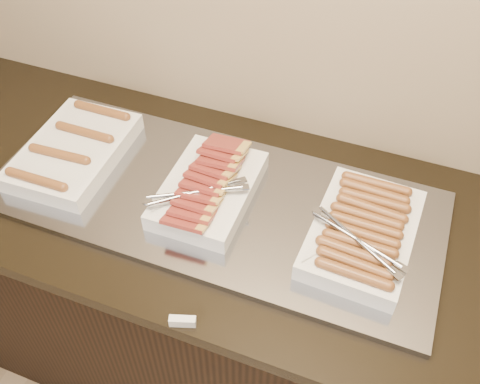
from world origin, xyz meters
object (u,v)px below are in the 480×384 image
dish_center (208,188)px  dish_right (363,232)px  counter (219,294)px  dish_left (74,151)px  warming_tray (213,200)px

dish_center → dish_right: (0.41, 0.00, -0.00)m
counter → dish_center: dish_center is taller
dish_center → counter: bearing=15.5°
dish_left → dish_right: size_ratio=1.04×
warming_tray → dish_left: dish_left is taller
dish_left → dish_right: (0.82, -0.00, 0.01)m
dish_right → counter: bearing=-178.1°
warming_tray → counter: bearing=0.0°
warming_tray → dish_right: 0.40m
counter → dish_right: 0.64m
warming_tray → dish_right: size_ratio=3.28×
dish_right → warming_tray: bearing=-178.1°
dish_left → dish_right: dish_right is taller
dish_left → dish_center: size_ratio=1.07×
warming_tray → dish_center: size_ratio=3.38×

